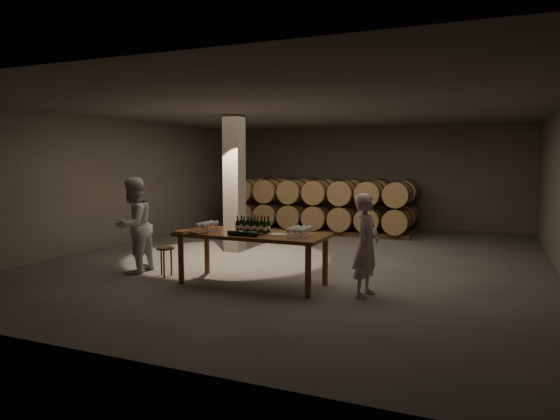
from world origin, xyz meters
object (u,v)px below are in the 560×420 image
at_px(bottle_cluster, 253,226).
at_px(person_woman, 134,225).
at_px(stool, 165,253).
at_px(notebook_near, 198,233).
at_px(tasting_table, 252,239).
at_px(plate, 277,234).
at_px(person_man, 366,245).

xyz_separation_m(bottle_cluster, person_woman, (-2.47, -0.13, -0.09)).
bearing_deg(stool, person_woman, 178.86).
relative_size(bottle_cluster, stool, 1.10).
xyz_separation_m(notebook_near, stool, (-0.93, 0.33, -0.47)).
height_order(stool, person_woman, person_woman).
height_order(tasting_table, bottle_cluster, bottle_cluster).
relative_size(plate, person_man, 0.19).
bearing_deg(person_woman, person_man, 88.13).
height_order(stool, person_man, person_man).
bearing_deg(person_woman, bottle_cluster, 89.93).
height_order(notebook_near, stool, notebook_near).
xyz_separation_m(stool, person_man, (3.74, 0.12, 0.37)).
relative_size(tasting_table, person_woman, 1.42).
bearing_deg(plate, notebook_near, -164.06).
xyz_separation_m(tasting_table, bottle_cluster, (-0.02, 0.06, 0.21)).
xyz_separation_m(stool, person_woman, (-0.73, 0.01, 0.47)).
bearing_deg(notebook_near, stool, 175.76).
bearing_deg(person_woman, notebook_near, 74.97).
xyz_separation_m(person_man, person_woman, (-4.47, -0.10, 0.10)).
distance_m(plate, person_man, 1.50).
bearing_deg(tasting_table, person_man, 0.80).
bearing_deg(bottle_cluster, notebook_near, -149.32).
bearing_deg(notebook_near, bottle_cluster, 46.18).
bearing_deg(plate, person_woman, -179.43).
height_order(bottle_cluster, person_man, person_man).
relative_size(bottle_cluster, notebook_near, 2.29).
height_order(bottle_cluster, stool, bottle_cluster).
xyz_separation_m(tasting_table, plate, (0.49, -0.04, 0.11)).
xyz_separation_m(bottle_cluster, stool, (-1.74, -0.15, -0.56)).
bearing_deg(plate, bottle_cluster, 168.36).
distance_m(stool, person_man, 3.76).
relative_size(notebook_near, person_woman, 0.14).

